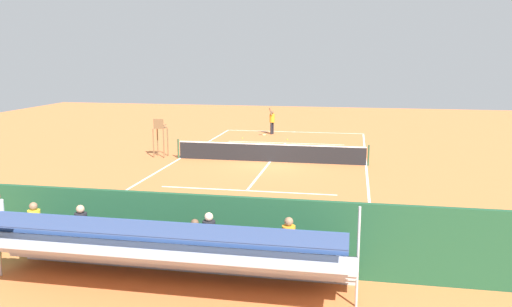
{
  "coord_description": "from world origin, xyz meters",
  "views": [
    {
      "loc": [
        -4.31,
        26.54,
        5.59
      ],
      "look_at": [
        0.0,
        4.0,
        1.2
      ],
      "focal_mm": 36.28,
      "sensor_mm": 36.0,
      "label": 1
    }
  ],
  "objects_px": {
    "umpire_chair": "(160,134)",
    "tennis_player": "(272,120)",
    "tennis_ball_far": "(242,138)",
    "bleacher_stand": "(164,251)",
    "equipment_bag": "(215,253)",
    "tennis_net": "(270,153)",
    "courtside_bench": "(274,242)",
    "tennis_racket": "(264,135)",
    "tennis_ball_near": "(287,139)"
  },
  "relations": [
    {
      "from": "courtside_bench",
      "to": "umpire_chair",
      "type": "bearing_deg",
      "value": -57.81
    },
    {
      "from": "tennis_player",
      "to": "tennis_ball_near",
      "type": "xyz_separation_m",
      "value": [
        -1.41,
        2.33,
        -0.98
      ]
    },
    {
      "from": "umpire_chair",
      "to": "courtside_bench",
      "type": "xyz_separation_m",
      "value": [
        -8.46,
        13.44,
        -0.76
      ]
    },
    {
      "from": "tennis_net",
      "to": "equipment_bag",
      "type": "height_order",
      "value": "tennis_net"
    },
    {
      "from": "bleacher_stand",
      "to": "equipment_bag",
      "type": "xyz_separation_m",
      "value": [
        -0.71,
        -1.96,
        -0.75
      ]
    },
    {
      "from": "bleacher_stand",
      "to": "umpire_chair",
      "type": "distance_m",
      "value": 16.7
    },
    {
      "from": "tennis_net",
      "to": "equipment_bag",
      "type": "xyz_separation_m",
      "value": [
        -0.62,
        13.4,
        -0.32
      ]
    },
    {
      "from": "equipment_bag",
      "to": "tennis_ball_near",
      "type": "height_order",
      "value": "equipment_bag"
    },
    {
      "from": "tennis_racket",
      "to": "courtside_bench",
      "type": "bearing_deg",
      "value": 100.62
    },
    {
      "from": "tennis_net",
      "to": "tennis_ball_near",
      "type": "height_order",
      "value": "tennis_net"
    },
    {
      "from": "tennis_net",
      "to": "tennis_player",
      "type": "height_order",
      "value": "tennis_player"
    },
    {
      "from": "bleacher_stand",
      "to": "tennis_player",
      "type": "xyz_separation_m",
      "value": [
        1.36,
        -25.0,
        0.08
      ]
    },
    {
      "from": "tennis_ball_far",
      "to": "tennis_ball_near",
      "type": "bearing_deg",
      "value": -179.54
    },
    {
      "from": "tennis_net",
      "to": "courtside_bench",
      "type": "relative_size",
      "value": 5.72
    },
    {
      "from": "tennis_player",
      "to": "tennis_racket",
      "type": "distance_m",
      "value": 1.23
    },
    {
      "from": "courtside_bench",
      "to": "equipment_bag",
      "type": "bearing_deg",
      "value": 4.48
    },
    {
      "from": "umpire_chair",
      "to": "equipment_bag",
      "type": "xyz_separation_m",
      "value": [
        -6.82,
        13.57,
        -1.13
      ]
    },
    {
      "from": "tennis_ball_near",
      "to": "tennis_ball_far",
      "type": "height_order",
      "value": "same"
    },
    {
      "from": "tennis_net",
      "to": "tennis_ball_near",
      "type": "distance_m",
      "value": 7.33
    },
    {
      "from": "courtside_bench",
      "to": "tennis_racket",
      "type": "xyz_separation_m",
      "value": [
        4.2,
        -22.4,
        -0.54
      ]
    },
    {
      "from": "umpire_chair",
      "to": "tennis_ball_near",
      "type": "xyz_separation_m",
      "value": [
        -6.17,
        -7.14,
        -1.28
      ]
    },
    {
      "from": "umpire_chair",
      "to": "tennis_ball_far",
      "type": "height_order",
      "value": "umpire_chair"
    },
    {
      "from": "tennis_player",
      "to": "tennis_ball_far",
      "type": "distance_m",
      "value": 3.04
    },
    {
      "from": "courtside_bench",
      "to": "tennis_racket",
      "type": "relative_size",
      "value": 3.2
    },
    {
      "from": "courtside_bench",
      "to": "tennis_ball_near",
      "type": "relative_size",
      "value": 27.27
    },
    {
      "from": "umpire_chair",
      "to": "tennis_racket",
      "type": "xyz_separation_m",
      "value": [
        -4.26,
        -8.96,
        -1.3
      ]
    },
    {
      "from": "tennis_net",
      "to": "tennis_ball_far",
      "type": "bearing_deg",
      "value": -67.0
    },
    {
      "from": "umpire_chair",
      "to": "tennis_ball_near",
      "type": "distance_m",
      "value": 9.53
    },
    {
      "from": "courtside_bench",
      "to": "tennis_ball_near",
      "type": "distance_m",
      "value": 20.72
    },
    {
      "from": "tennis_player",
      "to": "tennis_racket",
      "type": "relative_size",
      "value": 3.42
    },
    {
      "from": "equipment_bag",
      "to": "tennis_ball_near",
      "type": "distance_m",
      "value": 20.73
    },
    {
      "from": "tennis_ball_near",
      "to": "tennis_ball_far",
      "type": "relative_size",
      "value": 1.0
    },
    {
      "from": "umpire_chair",
      "to": "courtside_bench",
      "type": "bearing_deg",
      "value": 122.19
    },
    {
      "from": "bleacher_stand",
      "to": "tennis_racket",
      "type": "distance_m",
      "value": 24.58
    },
    {
      "from": "tennis_racket",
      "to": "tennis_ball_far",
      "type": "height_order",
      "value": "tennis_ball_far"
    },
    {
      "from": "tennis_ball_near",
      "to": "tennis_net",
      "type": "bearing_deg",
      "value": 90.23
    },
    {
      "from": "tennis_net",
      "to": "tennis_player",
      "type": "distance_m",
      "value": 9.76
    },
    {
      "from": "tennis_net",
      "to": "tennis_racket",
      "type": "distance_m",
      "value": 9.35
    },
    {
      "from": "equipment_bag",
      "to": "tennis_ball_near",
      "type": "xyz_separation_m",
      "value": [
        0.65,
        -20.72,
        -0.15
      ]
    },
    {
      "from": "umpire_chair",
      "to": "tennis_player",
      "type": "xyz_separation_m",
      "value": [
        -4.76,
        -9.47,
        -0.3
      ]
    },
    {
      "from": "courtside_bench",
      "to": "tennis_net",
      "type": "bearing_deg",
      "value": -80.32
    },
    {
      "from": "tennis_ball_far",
      "to": "tennis_net",
      "type": "bearing_deg",
      "value": 113.0
    },
    {
      "from": "tennis_ball_near",
      "to": "bleacher_stand",
      "type": "bearing_deg",
      "value": 89.87
    },
    {
      "from": "bleacher_stand",
      "to": "tennis_player",
      "type": "distance_m",
      "value": 25.04
    },
    {
      "from": "courtside_bench",
      "to": "tennis_ball_far",
      "type": "bearing_deg",
      "value": -75.39
    },
    {
      "from": "tennis_net",
      "to": "umpire_chair",
      "type": "relative_size",
      "value": 4.81
    },
    {
      "from": "courtside_bench",
      "to": "tennis_player",
      "type": "xyz_separation_m",
      "value": [
        3.7,
        -22.91,
        0.46
      ]
    },
    {
      "from": "courtside_bench",
      "to": "tennis_racket",
      "type": "height_order",
      "value": "courtside_bench"
    },
    {
      "from": "tennis_player",
      "to": "tennis_ball_near",
      "type": "distance_m",
      "value": 2.89
    },
    {
      "from": "tennis_ball_near",
      "to": "tennis_ball_far",
      "type": "bearing_deg",
      "value": 0.46
    }
  ]
}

